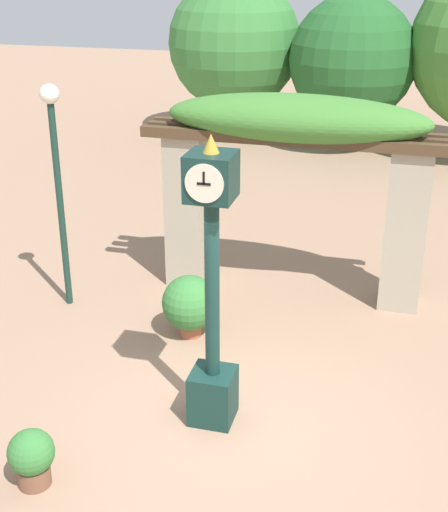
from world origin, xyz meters
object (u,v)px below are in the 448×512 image
object	(u,v)px
pedestal_clock	(212,301)
potted_plant_near_right	(190,304)
potted_plant_near_left	(32,456)
lamp_post	(56,162)

from	to	relation	value
pedestal_clock	potted_plant_near_right	world-z (taller)	pedestal_clock
potted_plant_near_right	potted_plant_near_left	bearing A→B (deg)	-100.69
potted_plant_near_left	potted_plant_near_right	bearing A→B (deg)	79.31
pedestal_clock	lamp_post	bearing A→B (deg)	142.69
pedestal_clock	potted_plant_near_left	world-z (taller)	pedestal_clock
pedestal_clock	lamp_post	world-z (taller)	pedestal_clock
potted_plant_near_right	lamp_post	world-z (taller)	lamp_post
potted_plant_near_left	potted_plant_near_right	distance (m)	3.42
pedestal_clock	potted_plant_near_left	xyz separation A→B (m)	(-1.48, -1.56, -1.20)
potted_plant_near_left	potted_plant_near_right	xyz separation A→B (m)	(0.63, 3.35, 0.15)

